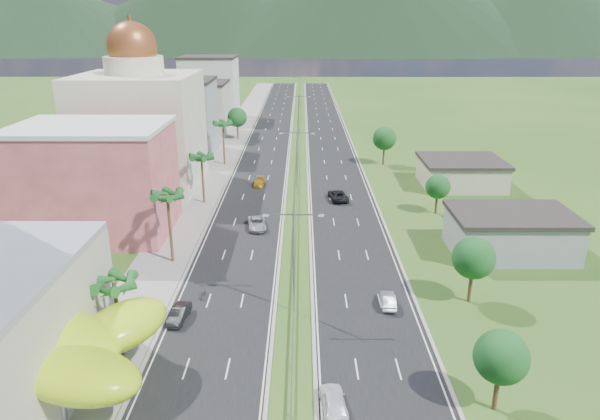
{
  "coord_description": "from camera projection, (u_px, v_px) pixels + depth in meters",
  "views": [
    {
      "loc": [
        0.83,
        -39.43,
        29.0
      ],
      "look_at": [
        0.61,
        21.91,
        7.0
      ],
      "focal_mm": 32.0,
      "sensor_mm": 36.0,
      "label": 1
    }
  ],
  "objects": [
    {
      "name": "ground",
      "position": [
        292.0,
        369.0,
        46.9
      ],
      "size": [
        500.0,
        500.0,
        0.0
      ],
      "primitive_type": "plane",
      "color": "#2D5119",
      "rests_on": "ground"
    },
    {
      "name": "road_left",
      "position": [
        268.0,
        143.0,
        131.64
      ],
      "size": [
        11.0,
        260.0,
        0.04
      ],
      "primitive_type": "cube",
      "color": "black",
      "rests_on": "ground"
    },
    {
      "name": "road_right",
      "position": [
        329.0,
        144.0,
        131.59
      ],
      "size": [
        11.0,
        260.0,
        0.04
      ],
      "primitive_type": "cube",
      "color": "black",
      "rests_on": "ground"
    },
    {
      "name": "sidewalk_left",
      "position": [
        230.0,
        143.0,
        131.66
      ],
      "size": [
        7.0,
        260.0,
        0.12
      ],
      "primitive_type": "cube",
      "color": "gray",
      "rests_on": "ground"
    },
    {
      "name": "median_guardrail",
      "position": [
        298.0,
        159.0,
        114.46
      ],
      "size": [
        0.1,
        216.06,
        0.76
      ],
      "color": "gray",
      "rests_on": "ground"
    },
    {
      "name": "streetlight_median_b",
      "position": [
        294.0,
        252.0,
        54.04
      ],
      "size": [
        6.04,
        0.25,
        11.0
      ],
      "color": "gray",
      "rests_on": "ground"
    },
    {
      "name": "streetlight_median_c",
      "position": [
        297.0,
        156.0,
        91.69
      ],
      "size": [
        6.04,
        0.25,
        11.0
      ],
      "color": "gray",
      "rests_on": "ground"
    },
    {
      "name": "streetlight_median_d",
      "position": [
        299.0,
        113.0,
        134.05
      ],
      "size": [
        6.04,
        0.25,
        11.0
      ],
      "color": "gray",
      "rests_on": "ground"
    },
    {
      "name": "streetlight_median_e",
      "position": [
        299.0,
        90.0,
        176.41
      ],
      "size": [
        6.04,
        0.25,
        11.0
      ],
      "color": "gray",
      "rests_on": "ground"
    },
    {
      "name": "lime_canopy",
      "position": [
        34.0,
        346.0,
        41.52
      ],
      "size": [
        18.0,
        15.0,
        7.4
      ],
      "color": "#BAE816",
      "rests_on": "ground"
    },
    {
      "name": "pink_shophouse",
      "position": [
        96.0,
        182.0,
        74.59
      ],
      "size": [
        20.0,
        15.0,
        15.0
      ],
      "primitive_type": "cube",
      "color": "#B94B51",
      "rests_on": "ground"
    },
    {
      "name": "domed_building",
      "position": [
        140.0,
        124.0,
        94.93
      ],
      "size": [
        20.0,
        20.0,
        28.7
      ],
      "color": "beige",
      "rests_on": "ground"
    },
    {
      "name": "midrise_grey",
      "position": [
        178.0,
        118.0,
        119.6
      ],
      "size": [
        16.0,
        15.0,
        16.0
      ],
      "primitive_type": "cube",
      "color": "gray",
      "rests_on": "ground"
    },
    {
      "name": "midrise_beige",
      "position": [
        197.0,
        109.0,
        140.81
      ],
      "size": [
        16.0,
        15.0,
        13.0
      ],
      "primitive_type": "cube",
      "color": "#BAB399",
      "rests_on": "ground"
    },
    {
      "name": "midrise_white",
      "position": [
        210.0,
        89.0,
        161.62
      ],
      "size": [
        16.0,
        15.0,
        18.0
      ],
      "primitive_type": "cube",
      "color": "silver",
      "rests_on": "ground"
    },
    {
      "name": "shed_near",
      "position": [
        510.0,
        235.0,
        69.5
      ],
      "size": [
        15.0,
        10.0,
        5.0
      ],
      "primitive_type": "cube",
      "color": "gray",
      "rests_on": "ground"
    },
    {
      "name": "shed_far",
      "position": [
        461.0,
        174.0,
        97.83
      ],
      "size": [
        14.0,
        12.0,
        4.4
      ],
      "primitive_type": "cube",
      "color": "#BAB399",
      "rests_on": "ground"
    },
    {
      "name": "palm_tree_b",
      "position": [
        114.0,
        286.0,
        46.45
      ],
      "size": [
        3.6,
        3.6,
        8.1
      ],
      "color": "#47301C",
      "rests_on": "ground"
    },
    {
      "name": "palm_tree_c",
      "position": [
        167.0,
        198.0,
        64.79
      ],
      "size": [
        3.6,
        3.6,
        9.6
      ],
      "color": "#47301C",
      "rests_on": "ground"
    },
    {
      "name": "palm_tree_d",
      "position": [
        201.0,
        159.0,
        86.77
      ],
      "size": [
        3.6,
        3.6,
        8.6
      ],
      "color": "#47301C",
      "rests_on": "ground"
    },
    {
      "name": "palm_tree_e",
      "position": [
        223.0,
        125.0,
        110.04
      ],
      "size": [
        3.6,
        3.6,
        9.4
      ],
      "color": "#47301C",
      "rests_on": "ground"
    },
    {
      "name": "leafy_tree_lfar",
      "position": [
        237.0,
        117.0,
        134.49
      ],
      "size": [
        4.9,
        4.9,
        8.05
      ],
      "color": "#47301C",
      "rests_on": "ground"
    },
    {
      "name": "leafy_tree_ra",
      "position": [
        501.0,
        357.0,
        40.53
      ],
      "size": [
        4.2,
        4.2,
        6.9
      ],
      "color": "#47301C",
      "rests_on": "ground"
    },
    {
      "name": "leafy_tree_rb",
      "position": [
        474.0,
        258.0,
        56.39
      ],
      "size": [
        4.55,
        4.55,
        7.47
      ],
      "color": "#47301C",
      "rests_on": "ground"
    },
    {
      "name": "leafy_tree_rc",
      "position": [
        438.0,
        187.0,
        83.0
      ],
      "size": [
        3.85,
        3.85,
        6.33
      ],
      "color": "#47301C",
      "rests_on": "ground"
    },
    {
      "name": "leafy_tree_rd",
      "position": [
        384.0,
        138.0,
        110.85
      ],
      "size": [
        4.9,
        4.9,
        8.05
      ],
      "color": "#47301C",
      "rests_on": "ground"
    },
    {
      "name": "mountain_ridge",
      "position": [
        369.0,
        54.0,
        470.28
      ],
      "size": [
        860.0,
        140.0,
        90.0
      ],
      "primitive_type": null,
      "color": "black",
      "rests_on": "ground"
    },
    {
      "name": "car_dark_left",
      "position": [
        179.0,
        314.0,
        54.26
      ],
      "size": [
        1.91,
        4.41,
        1.41
      ],
      "primitive_type": "imported",
      "rotation": [
        0.0,
        0.0,
        -0.1
      ],
      "color": "black",
      "rests_on": "road_left"
    },
    {
      "name": "car_silver_mid_left",
      "position": [
        257.0,
        223.0,
        78.12
      ],
      "size": [
        3.23,
        5.69,
        1.5
      ],
      "primitive_type": "imported",
      "rotation": [
        0.0,
        0.0,
        0.14
      ],
      "color": "#A4A5AB",
      "rests_on": "road_left"
    },
    {
      "name": "car_yellow_far_left",
      "position": [
        259.0,
        182.0,
        98.19
      ],
      "size": [
        1.98,
        4.48,
        1.28
      ],
      "primitive_type": "imported",
      "rotation": [
        0.0,
        0.0,
        -0.04
      ],
      "color": "gold",
      "rests_on": "road_left"
    },
    {
      "name": "car_white_near_right",
      "position": [
        334.0,
        402.0,
        41.59
      ],
      "size": [
        2.35,
        4.94,
        1.63
      ],
      "primitive_type": "imported",
      "rotation": [
        0.0,
        0.0,
        3.23
      ],
      "color": "white",
      "rests_on": "road_right"
    },
    {
      "name": "car_silver_right",
      "position": [
        388.0,
        300.0,
        56.97
      ],
      "size": [
        1.65,
        4.14,
        1.34
      ],
      "primitive_type": "imported",
      "rotation": [
        0.0,
        0.0,
        3.08
      ],
      "color": "#ABACB3",
      "rests_on": "road_right"
    },
    {
      "name": "car_dark_far_right",
      "position": [
        338.0,
        195.0,
        90.4
      ],
      "size": [
        3.55,
        6.14,
        1.61
      ],
      "primitive_type": "imported",
      "rotation": [
        0.0,
        0.0,
        3.3
      ],
      "color": "black",
      "rests_on": "road_right"
    },
    {
      "name": "motorcycle",
      "position": [
        203.0,
        293.0,
        58.69
      ],
      "size": [
        0.76,
        1.82,
        1.13
      ],
      "primitive_type": "imported",
      "rotation": [
        0.0,
        0.0,
        -0.13
      ],
      "color": "black",
      "rests_on": "road_left"
    }
  ]
}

